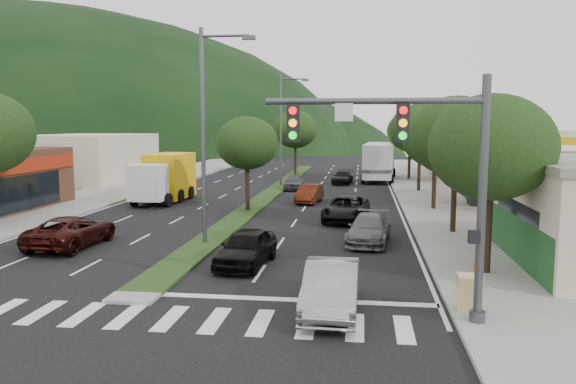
# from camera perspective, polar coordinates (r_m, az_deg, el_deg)

# --- Properties ---
(ground) EXTENTS (160.00, 160.00, 0.00)m
(ground) POSITION_cam_1_polar(r_m,az_deg,el_deg) (19.63, -14.95, -10.11)
(ground) COLOR black
(ground) RESTS_ON ground
(sidewalk_right) EXTENTS (5.00, 90.00, 0.15)m
(sidewalk_right) POSITION_cam_1_polar(r_m,az_deg,el_deg) (42.98, 14.41, -0.74)
(sidewalk_right) COLOR gray
(sidewalk_right) RESTS_ON ground
(sidewalk_left) EXTENTS (6.00, 90.00, 0.15)m
(sidewalk_left) POSITION_cam_1_polar(r_m,az_deg,el_deg) (47.26, -17.98, -0.17)
(sidewalk_left) COLOR gray
(sidewalk_left) RESTS_ON ground
(median) EXTENTS (1.60, 56.00, 0.12)m
(median) POSITION_cam_1_polar(r_m,az_deg,el_deg) (46.23, -1.62, -0.00)
(median) COLOR #1C3112
(median) RESTS_ON ground
(crosswalk) EXTENTS (19.00, 2.20, 0.01)m
(crosswalk) POSITION_cam_1_polar(r_m,az_deg,el_deg) (17.89, -17.45, -11.88)
(crosswalk) COLOR silver
(crosswalk) RESTS_ON ground
(traffic_signal) EXTENTS (6.12, 0.40, 7.00)m
(traffic_signal) POSITION_cam_1_polar(r_m,az_deg,el_deg) (15.88, 13.72, 3.01)
(traffic_signal) COLOR #47494C
(traffic_signal) RESTS_ON ground
(gas_canopy) EXTENTS (12.20, 8.20, 5.25)m
(gas_canopy) POSITION_cam_1_polar(r_m,az_deg,el_deg) (41.01, 24.19, 4.92)
(gas_canopy) COLOR silver
(gas_canopy) RESTS_ON ground
(bldg_left_far) EXTENTS (9.00, 14.00, 4.60)m
(bldg_left_far) POSITION_cam_1_polar(r_m,az_deg,el_deg) (57.76, -19.61, 3.22)
(bldg_left_far) COLOR beige
(bldg_left_far) RESTS_ON ground
(bldg_right_far) EXTENTS (10.00, 16.00, 5.20)m
(bldg_right_far) POSITION_cam_1_polar(r_m,az_deg,el_deg) (62.57, 18.81, 3.79)
(bldg_right_far) COLOR beige
(bldg_right_far) RESTS_ON ground
(hill_far) EXTENTS (176.00, 132.00, 82.00)m
(hill_far) POSITION_cam_1_polar(r_m,az_deg,el_deg) (154.47, -26.95, 4.13)
(hill_far) COLOR black
(hill_far) RESTS_ON ground
(tree_r_a) EXTENTS (4.60, 4.60, 6.63)m
(tree_r_a) POSITION_cam_1_polar(r_m,az_deg,el_deg) (21.82, 19.98, 4.28)
(tree_r_a) COLOR black
(tree_r_a) RESTS_ON sidewalk_right
(tree_r_b) EXTENTS (4.80, 4.80, 6.94)m
(tree_r_b) POSITION_cam_1_polar(r_m,az_deg,el_deg) (29.67, 16.70, 5.44)
(tree_r_b) COLOR black
(tree_r_b) RESTS_ON sidewalk_right
(tree_r_c) EXTENTS (4.40, 4.40, 6.48)m
(tree_r_c) POSITION_cam_1_polar(r_m,az_deg,el_deg) (37.60, 14.76, 5.33)
(tree_r_c) COLOR black
(tree_r_c) RESTS_ON sidewalk_right
(tree_r_d) EXTENTS (5.00, 5.00, 7.17)m
(tree_r_d) POSITION_cam_1_polar(r_m,az_deg,el_deg) (47.53, 13.28, 6.19)
(tree_r_d) COLOR black
(tree_r_d) RESTS_ON sidewalk_right
(tree_r_e) EXTENTS (4.60, 4.60, 6.71)m
(tree_r_e) POSITION_cam_1_polar(r_m,az_deg,el_deg) (57.49, 12.29, 6.04)
(tree_r_e) COLOR black
(tree_r_e) RESTS_ON sidewalk_right
(tree_med_near) EXTENTS (4.00, 4.00, 6.02)m
(tree_med_near) POSITION_cam_1_polar(r_m,az_deg,el_deg) (36.07, -4.18, 4.97)
(tree_med_near) COLOR black
(tree_med_near) RESTS_ON median
(tree_med_far) EXTENTS (4.80, 4.80, 6.94)m
(tree_med_far) POSITION_cam_1_polar(r_m,az_deg,el_deg) (61.74, 0.75, 6.36)
(tree_med_far) COLOR black
(tree_med_far) RESTS_ON median
(streetlight_near) EXTENTS (2.60, 0.25, 10.00)m
(streetlight_near) POSITION_cam_1_polar(r_m,az_deg,el_deg) (26.28, -8.22, 6.68)
(streetlight_near) COLOR #47494C
(streetlight_near) RESTS_ON ground
(streetlight_mid) EXTENTS (2.60, 0.25, 10.00)m
(streetlight_mid) POSITION_cam_1_polar(r_m,az_deg,el_deg) (50.80, -0.50, 6.87)
(streetlight_mid) COLOR #47494C
(streetlight_mid) RESTS_ON ground
(sedan_silver) EXTENTS (1.64, 4.58, 1.51)m
(sedan_silver) POSITION_cam_1_polar(r_m,az_deg,el_deg) (17.27, 4.42, -9.65)
(sedan_silver) COLOR #93969A
(sedan_silver) RESTS_ON ground
(suv_maroon) EXTENTS (2.57, 5.26, 1.44)m
(suv_maroon) POSITION_cam_1_polar(r_m,az_deg,el_deg) (27.93, -21.11, -3.74)
(suv_maroon) COLOR black
(suv_maroon) RESTS_ON ground
(car_queue_a) EXTENTS (2.17, 4.46, 1.46)m
(car_queue_a) POSITION_cam_1_polar(r_m,az_deg,el_deg) (22.67, -4.27, -5.66)
(car_queue_a) COLOR black
(car_queue_a) RESTS_ON ground
(car_queue_b) EXTENTS (2.40, 4.83, 1.35)m
(car_queue_b) POSITION_cam_1_polar(r_m,az_deg,el_deg) (27.12, 8.23, -3.74)
(car_queue_b) COLOR #56565B
(car_queue_b) RESTS_ON ground
(car_queue_c) EXTENTS (1.84, 4.12, 1.32)m
(car_queue_c) POSITION_cam_1_polar(r_m,az_deg,el_deg) (40.38, 2.19, -0.17)
(car_queue_c) COLOR #511C0D
(car_queue_c) RESTS_ON ground
(car_queue_d) EXTENTS (2.90, 5.38, 1.44)m
(car_queue_d) POSITION_cam_1_polar(r_m,az_deg,el_deg) (33.03, 5.94, -1.70)
(car_queue_d) COLOR black
(car_queue_d) RESTS_ON ground
(car_queue_e) EXTENTS (1.59, 3.84, 1.30)m
(car_queue_e) POSITION_cam_1_polar(r_m,az_deg,el_deg) (48.41, 0.61, 1.02)
(car_queue_e) COLOR #4C4D51
(car_queue_e) RESTS_ON ground
(car_queue_f) EXTENTS (2.11, 4.30, 1.20)m
(car_queue_f) POSITION_cam_1_polar(r_m,az_deg,el_deg) (53.28, 5.56, 1.48)
(car_queue_f) COLOR black
(car_queue_f) RESTS_ON ground
(box_truck) EXTENTS (3.04, 7.15, 3.47)m
(box_truck) POSITION_cam_1_polar(r_m,az_deg,el_deg) (41.89, -12.32, 1.28)
(box_truck) COLOR white
(box_truck) RESTS_ON ground
(motorhome) EXTENTS (3.66, 9.80, 3.69)m
(motorhome) POSITION_cam_1_polar(r_m,az_deg,el_deg) (56.72, 9.25, 3.14)
(motorhome) COLOR silver
(motorhome) RESTS_ON ground
(a_frame_sign) EXTENTS (0.68, 0.78, 1.53)m
(a_frame_sign) POSITION_cam_1_polar(r_m,az_deg,el_deg) (17.54, 17.93, -9.45)
(a_frame_sign) COLOR #CDB87D
(a_frame_sign) RESTS_ON sidewalk_right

